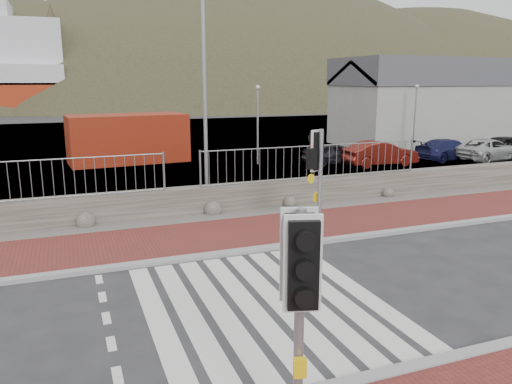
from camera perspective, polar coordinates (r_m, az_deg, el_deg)
name	(u,v)px	position (r m, az deg, el deg)	size (l,w,h in m)	color
ground	(264,304)	(10.24, 0.91, -12.71)	(220.00, 220.00, 0.00)	#28282B
sidewalk_far	(205,238)	(14.21, -5.87, -5.20)	(40.00, 3.00, 0.08)	maroon
kerb_far	(220,254)	(12.84, -4.11, -7.10)	(40.00, 0.25, 0.12)	gray
zebra_crossing	(264,304)	(10.24, 0.91, -12.68)	(4.62, 5.60, 0.01)	silver
gravel_strip	(188,220)	(16.07, -7.74, -3.16)	(40.00, 1.50, 0.06)	#59544C
stone_wall	(182,201)	(16.72, -8.42, -1.06)	(40.00, 0.60, 0.90)	#4B463E
railing	(182,161)	(16.31, -8.46, 3.50)	(18.07, 0.07, 1.22)	gray
quay	(118,143)	(36.90, -15.47, 5.43)	(120.00, 40.00, 0.50)	#4C4C4F
water	(91,113)	(71.70, -18.32, 8.58)	(220.00, 50.00, 0.05)	#3F4C54
harbor_building	(426,101)	(36.92, 18.83, 9.79)	(12.20, 6.20, 5.80)	#9E9E99
hills_backdrop	(129,223)	(100.82, -14.33, -3.47)	(254.00, 90.00, 100.00)	#2F331E
traffic_signal_near	(300,280)	(5.80, 5.05, -9.96)	(0.49, 0.37, 3.01)	gray
traffic_signal_far	(320,160)	(13.83, 7.28, 3.62)	(0.76, 0.47, 3.08)	gray
streetlight	(208,86)	(17.31, -5.49, 11.96)	(1.58, 0.22, 7.43)	gray
shipping_container	(128,139)	(27.92, -14.40, 5.94)	(6.18, 2.57, 2.57)	maroon
car_a	(334,154)	(26.78, 8.93, 4.37)	(1.35, 3.35, 1.14)	black
car_b	(380,153)	(26.79, 14.02, 4.30)	(1.36, 3.90, 1.29)	#57120C
car_c	(449,150)	(29.79, 21.17, 4.54)	(1.67, 4.10, 1.19)	#13173E
car_d	(488,150)	(30.56, 24.98, 4.42)	(2.01, 4.37, 1.21)	#AAAAAA
car_e	(510,146)	(32.29, 27.02, 4.68)	(1.53, 3.79, 1.29)	black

